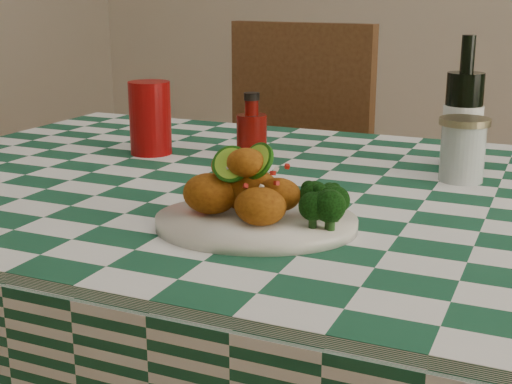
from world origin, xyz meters
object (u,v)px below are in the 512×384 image
at_px(fried_chicken_pile, 249,183).
at_px(beer_bottle, 464,102).
at_px(ketchup_bottle, 252,125).
at_px(mason_jar, 463,150).
at_px(plate, 256,223).
at_px(wooden_chair_left, 265,206).
at_px(red_tumbler, 150,118).

xyz_separation_m(fried_chicken_pile, beer_bottle, (0.22, 0.51, 0.06)).
distance_m(ketchup_bottle, mason_jar, 0.42).
relative_size(plate, wooden_chair_left, 0.28).
height_order(fried_chicken_pile, mason_jar, fried_chicken_pile).
bearing_deg(red_tumbler, fried_chicken_pile, -43.16).
bearing_deg(fried_chicken_pile, plate, 0.00).
relative_size(fried_chicken_pile, wooden_chair_left, 0.15).
bearing_deg(ketchup_bottle, wooden_chair_left, 109.94).
xyz_separation_m(fried_chicken_pile, wooden_chair_left, (-0.37, 0.94, -0.34)).
height_order(ketchup_bottle, beer_bottle, beer_bottle).
bearing_deg(beer_bottle, wooden_chair_left, 144.25).
distance_m(fried_chicken_pile, ketchup_bottle, 0.46).
xyz_separation_m(plate, wooden_chair_left, (-0.38, 0.94, -0.28)).
xyz_separation_m(plate, ketchup_bottle, (-0.19, 0.42, 0.06)).
height_order(beer_bottle, wooden_chair_left, beer_bottle).
distance_m(red_tumbler, mason_jar, 0.63).
height_order(red_tumbler, beer_bottle, beer_bottle).
distance_m(fried_chicken_pile, beer_bottle, 0.56).
height_order(ketchup_bottle, wooden_chair_left, wooden_chair_left).
xyz_separation_m(red_tumbler, wooden_chair_left, (0.02, 0.57, -0.35)).
bearing_deg(plate, wooden_chair_left, 112.14).
height_order(plate, mason_jar, mason_jar).
height_order(fried_chicken_pile, red_tumbler, red_tumbler).
xyz_separation_m(red_tumbler, beer_bottle, (0.61, 0.15, 0.05)).
bearing_deg(plate, mason_jar, 59.96).
distance_m(mason_jar, wooden_chair_left, 0.88).
height_order(fried_chicken_pile, ketchup_bottle, ketchup_bottle).
bearing_deg(plate, ketchup_bottle, 114.76).
bearing_deg(ketchup_bottle, mason_jar, -3.18).
bearing_deg(ketchup_bottle, red_tumbler, -165.36).
height_order(ketchup_bottle, mason_jar, ketchup_bottle).
distance_m(ketchup_bottle, wooden_chair_left, 0.65).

